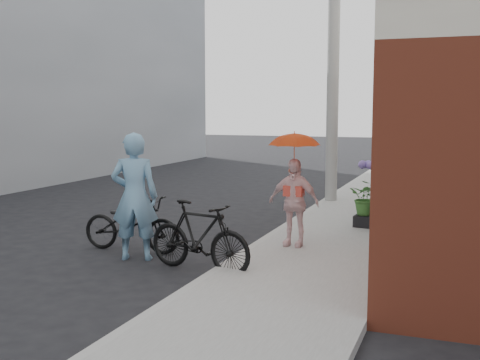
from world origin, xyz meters
The scene contains 11 objects.
ground centered at (0.00, 0.00, 0.00)m, with size 80.00×80.00×0.00m, color black.
sidewalk centered at (2.10, 2.00, 0.06)m, with size 2.20×24.00×0.12m, color gray.
curb centered at (0.94, 2.00, 0.06)m, with size 0.12×24.00×0.12m, color #9E9E99.
utility_pole centered at (1.10, 6.00, 3.50)m, with size 0.28×0.28×7.00m, color #9E9E99.
officer centered at (-0.62, -0.22, 0.98)m, with size 0.71×0.47×1.96m, color #6898B9.
bike_left centered at (-0.94, 0.21, 0.45)m, with size 0.60×1.72×0.90m, color black.
bike_right centered at (0.60, -0.52, 0.51)m, with size 0.48×1.70×1.02m, color black.
kimono_woman centered at (1.55, 1.04, 0.82)m, with size 0.83×0.34×1.41m, color #F8D0D1.
parasol centered at (1.55, 1.04, 1.87)m, with size 0.78×0.78×0.68m, color #E3501A.
planter centered at (2.40, 3.03, 0.23)m, with size 0.41×0.41×0.21m, color black.
potted_plant centered at (2.40, 3.03, 0.67)m, with size 0.61×0.52×0.67m, color #376B2B.
Camera 1 is at (4.10, -8.15, 2.33)m, focal length 45.00 mm.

